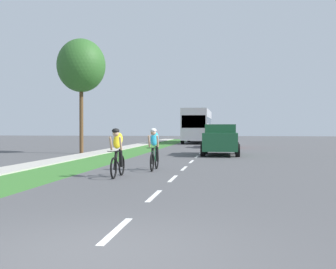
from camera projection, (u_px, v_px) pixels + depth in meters
The scene contains 10 objects.
ground_plane at pixel (198, 155), 25.38m from camera, with size 120.00×120.00×0.00m, color #4C4C4F.
grass_verge at pixel (121, 155), 26.00m from camera, with size 2.36×70.00×0.01m, color #38722D.
sidewalk_concrete at pixel (91, 154), 26.26m from camera, with size 1.39×70.00×0.10m, color #B2ADA3.
lane_markings_center at pixel (202, 152), 29.34m from camera, with size 0.12×54.30×0.01m.
cyclist_lead at pixel (118, 152), 14.13m from camera, with size 0.42×1.72×1.58m.
cyclist_trailing at pixel (154, 149), 16.45m from camera, with size 0.42×1.72×1.58m.
suv_dark_green at pixel (221, 139), 25.60m from camera, with size 2.15×4.70×1.79m.
pickup_red at pixel (222, 137), 35.77m from camera, with size 2.22×5.10×1.64m.
bus_silver at pixel (198, 124), 46.92m from camera, with size 2.78×11.60×3.48m.
street_tree_near at pixel (81, 66), 27.13m from camera, with size 2.99×2.99×7.11m.
Camera 1 is at (1.72, -5.36, 1.60)m, focal length 46.93 mm.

